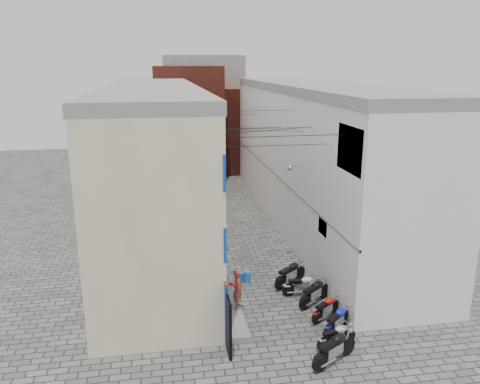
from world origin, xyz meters
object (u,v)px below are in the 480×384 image
water_jug_near (247,277)px  water_jug_far (240,277)px  motorcycle_c (338,319)px  red_crate (234,286)px  motorcycle_d (327,307)px  motorcycle_f (303,284)px  motorcycle_b (337,335)px  motorcycle_e (315,291)px  motorcycle_a (335,347)px  person_a (238,288)px  person_b (223,248)px  motorcycle_g (290,272)px

water_jug_near → water_jug_far: bearing=173.0°
motorcycle_c → red_crate: bearing=-180.0°
motorcycle_d → motorcycle_f: size_ratio=0.97×
motorcycle_b → motorcycle_c: motorcycle_c is taller
motorcycle_b → motorcycle_e: 3.27m
motorcycle_b → red_crate: size_ratio=4.03×
motorcycle_a → motorcycle_c: (0.85, 1.87, -0.08)m
motorcycle_d → motorcycle_e: 1.27m
person_a → water_jug_near: bearing=-7.8°
motorcycle_b → motorcycle_e: bearing=158.7°
motorcycle_a → motorcycle_e: motorcycle_a is taller
motorcycle_c → red_crate: size_ratio=4.48×
motorcycle_a → motorcycle_b: motorcycle_a is taller
motorcycle_a → water_jug_near: motorcycle_a is taller
motorcycle_d → person_a: (-3.51, 1.09, 0.57)m
motorcycle_e → water_jug_far: motorcycle_e is taller
person_b → red_crate: size_ratio=3.78×
motorcycle_g → water_jug_near: size_ratio=4.02×
person_b → motorcycle_b: bearing=-138.9°
motorcycle_e → water_jug_near: size_ratio=3.89×
motorcycle_b → red_crate: motorcycle_b is taller
motorcycle_b → person_b: person_b is taller
person_b → water_jug_near: (0.91, -1.93, -0.78)m
water_jug_near → motorcycle_c: bearing=-61.0°
motorcycle_d → red_crate: (-3.36, 3.22, -0.40)m
motorcycle_g → motorcycle_d: bearing=-25.3°
motorcycle_a → water_jug_far: 7.12m
person_b → motorcycle_g: bearing=-112.6°
red_crate → motorcycle_g: bearing=0.3°
motorcycle_d → water_jug_far: motorcycle_d is taller
water_jug_far → red_crate: (-0.43, -0.66, -0.11)m
motorcycle_b → motorcycle_e: motorcycle_e is taller
motorcycle_c → motorcycle_d: (-0.09, 1.02, -0.02)m
red_crate → water_jug_near: bearing=39.3°
water_jug_far → red_crate: water_jug_far is taller
motorcycle_d → motorcycle_f: bearing=156.5°
motorcycle_f → motorcycle_g: 1.18m
motorcycle_e → water_jug_near: (-2.52, 2.57, -0.34)m
motorcycle_b → motorcycle_a: bearing=-42.7°
motorcycle_e → motorcycle_g: (-0.55, 1.96, 0.02)m
water_jug_near → red_crate: (-0.76, -0.62, -0.14)m
motorcycle_a → motorcycle_g: bearing=149.0°
water_jug_far → red_crate: bearing=-122.9°
motorcycle_e → red_crate: motorcycle_e is taller
person_b → water_jug_near: 2.28m
motorcycle_d → water_jug_far: bearing=-177.0°
motorcycle_a → water_jug_far: motorcycle_a is taller
motorcycle_a → motorcycle_e: size_ratio=1.04×
red_crate → motorcycle_b: bearing=-59.8°
motorcycle_e → red_crate: bearing=-156.8°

